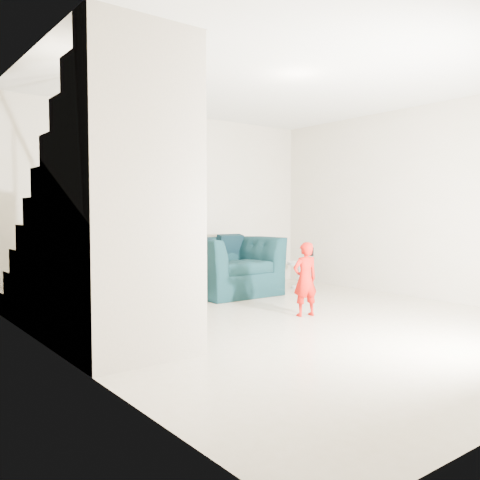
% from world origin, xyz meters
% --- Properties ---
extents(floor, '(5.50, 5.50, 0.00)m').
position_xyz_m(floor, '(0.00, 0.00, 0.00)').
color(floor, tan).
rests_on(floor, ground).
extents(ceiling, '(5.50, 5.50, 0.00)m').
position_xyz_m(ceiling, '(0.00, 0.00, 2.70)').
color(ceiling, silver).
rests_on(ceiling, back_wall).
extents(back_wall, '(5.00, 0.00, 5.00)m').
position_xyz_m(back_wall, '(0.00, 2.75, 1.35)').
color(back_wall, '#B4AB93').
rests_on(back_wall, floor).
extents(left_wall, '(0.00, 5.50, 5.50)m').
position_xyz_m(left_wall, '(-2.50, 0.00, 1.35)').
color(left_wall, '#B4AB93').
rests_on(left_wall, floor).
extents(right_wall, '(0.00, 5.50, 5.50)m').
position_xyz_m(right_wall, '(2.50, 0.00, 1.35)').
color(right_wall, '#B4AB93').
rests_on(right_wall, floor).
extents(armchair, '(1.30, 1.14, 0.84)m').
position_xyz_m(armchair, '(0.54, 1.98, 0.42)').
color(armchair, black).
rests_on(armchair, floor).
extents(toddler, '(0.35, 0.27, 0.86)m').
position_xyz_m(toddler, '(0.32, 0.17, 0.43)').
color(toddler, '#9B0508').
rests_on(toddler, floor).
extents(side_table, '(0.42, 0.42, 0.42)m').
position_xyz_m(side_table, '(1.82, 1.80, 0.28)').
color(side_table, silver).
rests_on(side_table, floor).
extents(staircase, '(1.02, 3.03, 3.62)m').
position_xyz_m(staircase, '(-2.00, 0.55, 0.95)').
color(staircase, '#ADA089').
rests_on(staircase, floor).
extents(cushion, '(0.43, 0.21, 0.43)m').
position_xyz_m(cushion, '(0.80, 2.33, 0.66)').
color(cushion, black).
rests_on(cushion, armchair).
extents(throw, '(0.06, 0.57, 0.64)m').
position_xyz_m(throw, '(0.02, 1.96, 0.53)').
color(throw, black).
rests_on(throw, armchair).
extents(phone, '(0.02, 0.05, 0.10)m').
position_xyz_m(phone, '(0.40, 0.15, 0.75)').
color(phone, black).
rests_on(phone, toddler).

